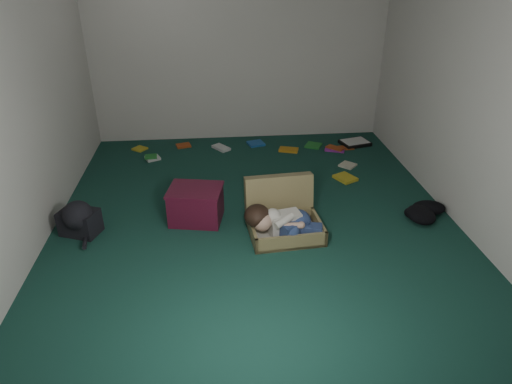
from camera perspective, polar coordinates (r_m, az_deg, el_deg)
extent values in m
plane|color=#153E33|center=(4.72, -0.17, -2.90)|extent=(4.50, 4.50, 0.00)
plane|color=silver|center=(6.40, -2.17, 17.86)|extent=(4.50, 0.00, 4.50)
plane|color=silver|center=(2.14, 5.41, -3.84)|extent=(4.50, 0.00, 4.50)
plane|color=silver|center=(4.49, -26.99, 10.50)|extent=(0.00, 4.50, 4.50)
plane|color=silver|center=(4.82, 24.81, 11.97)|extent=(0.00, 4.50, 4.50)
cube|color=olive|center=(4.35, 3.75, -4.71)|extent=(0.71, 0.54, 0.15)
cube|color=beige|center=(4.38, 3.73, -5.13)|extent=(0.65, 0.47, 0.02)
cube|color=olive|center=(4.53, 2.88, -0.85)|extent=(0.69, 0.26, 0.50)
cube|color=silver|center=(4.29, 3.59, -3.89)|extent=(0.32, 0.22, 0.21)
sphere|color=tan|center=(4.19, 0.82, -3.71)|extent=(0.18, 0.18, 0.18)
ellipsoid|color=black|center=(4.21, 0.17, -2.99)|extent=(0.24, 0.25, 0.21)
ellipsoid|color=navy|center=(4.33, 5.43, -3.63)|extent=(0.22, 0.25, 0.21)
cube|color=navy|center=(4.23, 4.78, -4.58)|extent=(0.28, 0.22, 0.14)
cube|color=navy|center=(4.27, 6.69, -4.72)|extent=(0.25, 0.17, 0.11)
sphere|color=white|center=(4.33, 7.74, -4.61)|extent=(0.11, 0.11, 0.11)
sphere|color=white|center=(4.28, 7.99, -5.19)|extent=(0.10, 0.10, 0.10)
cylinder|color=tan|center=(4.17, 4.66, -4.21)|extent=(0.18, 0.07, 0.06)
cube|color=#4D0F23|center=(4.60, -7.50, -1.69)|extent=(0.56, 0.48, 0.33)
cube|color=#4D0F23|center=(4.51, -7.64, 0.27)|extent=(0.59, 0.50, 0.02)
cube|color=black|center=(6.60, 12.26, 6.02)|extent=(0.44, 0.38, 0.05)
cube|color=white|center=(6.59, 12.29, 6.24)|extent=(0.40, 0.33, 0.01)
cube|color=gold|center=(6.48, -14.32, 5.24)|extent=(0.21, 0.15, 0.02)
cube|color=#AC4217|center=(6.47, -9.05, 5.73)|extent=(0.26, 0.25, 0.02)
cube|color=silver|center=(6.32, -4.39, 5.47)|extent=(0.20, 0.24, 0.02)
cube|color=#1D57A0|center=(6.46, -0.02, 6.04)|extent=(0.22, 0.25, 0.02)
cube|color=orange|center=(6.26, 4.09, 5.24)|extent=(0.26, 0.24, 0.02)
cube|color=#227C2B|center=(6.45, 7.18, 5.78)|extent=(0.22, 0.17, 0.02)
cube|color=purple|center=(6.34, 9.81, 5.21)|extent=(0.26, 0.25, 0.02)
cube|color=beige|center=(5.91, 11.39, 3.29)|extent=(0.19, 0.23, 0.02)
cube|color=gold|center=(5.55, 11.08, 1.67)|extent=(0.23, 0.25, 0.02)
cube|color=#AC4217|center=(6.46, 11.19, 5.49)|extent=(0.25, 0.23, 0.02)
cube|color=silver|center=(6.14, -12.79, 4.10)|extent=(0.23, 0.19, 0.02)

